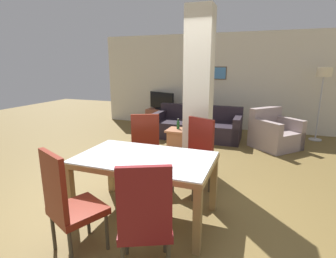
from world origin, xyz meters
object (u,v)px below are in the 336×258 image
object	(u,v)px
dining_table	(145,169)
floor_lamp	(323,79)
bottle	(178,125)
tv_stand	(162,117)
dining_chair_far_left	(145,148)
sofa	(197,127)
dining_chair_near_right	(145,218)
coffee_table	(181,139)
dining_chair_near_left	(68,202)
tv_screen	(162,101)
dining_chair_far_right	(196,154)
armchair	(274,135)

from	to	relation	value
dining_table	floor_lamp	xyz separation A→B (m)	(2.57, 4.53, 0.88)
bottle	tv_stand	distance (m)	2.33
dining_chair_far_left	sofa	xyz separation A→B (m)	(0.14, 2.84, -0.29)
dining_chair_near_right	bottle	size ratio (longest dim) A/B	4.64
bottle	floor_lamp	bearing A→B (deg)	29.90
coffee_table	dining_table	bearing A→B (deg)	-81.72
dining_chair_near_left	coffee_table	world-z (taller)	dining_chair_near_left
dining_chair_near_left	bottle	size ratio (longest dim) A/B	4.64
tv_screen	dining_chair_far_right	bearing A→B (deg)	141.65
dining_chair_near_right	dining_chair_far_right	bearing A→B (deg)	65.25
dining_table	dining_chair_near_left	size ratio (longest dim) A/B	1.48
dining_chair_far_left	coffee_table	world-z (taller)	dining_chair_far_left
dining_chair_near_right	armchair	world-z (taller)	dining_chair_near_right
dining_chair_near_left	sofa	world-z (taller)	dining_chair_near_left
tv_stand	floor_lamp	world-z (taller)	floor_lamp
coffee_table	floor_lamp	size ratio (longest dim) A/B	0.34
tv_stand	tv_screen	world-z (taller)	tv_screen
armchair	bottle	distance (m)	2.18
dining_table	coffee_table	bearing A→B (deg)	98.28
sofa	armchair	bearing A→B (deg)	173.67
armchair	bottle	size ratio (longest dim) A/B	5.18
dining_chair_near_right	dining_chair_far_right	size ratio (longest dim) A/B	1.00
dining_chair_near_left	tv_screen	bearing A→B (deg)	127.22
sofa	coffee_table	size ratio (longest dim) A/B	3.59
dining_chair_near_left	dining_chair_far_right	world-z (taller)	same
dining_chair_near_right	dining_chair_near_left	size ratio (longest dim) A/B	1.00
sofa	dining_chair_near_right	bearing A→B (deg)	98.23
dining_chair_near_left	tv_stand	world-z (taller)	dining_chair_near_left
tv_screen	dining_chair_far_left	bearing A→B (deg)	131.65
dining_chair_far_left	bottle	bearing A→B (deg)	-112.16
bottle	dining_table	bearing A→B (deg)	-80.30
dining_chair_far_right	dining_chair_near_right	bearing A→B (deg)	114.25
coffee_table	tv_screen	xyz separation A→B (m)	(-1.25, 2.05, 0.53)
armchair	tv_screen	bearing A→B (deg)	-68.70
coffee_table	tv_stand	world-z (taller)	tv_stand
dining_chair_far_right	tv_screen	distance (m)	4.40
tv_stand	floor_lamp	size ratio (longest dim) A/B	0.53
dining_table	dining_chair_near_right	distance (m)	0.96
floor_lamp	sofa	bearing A→B (deg)	-164.04
dining_chair_near_right	floor_lamp	xyz separation A→B (m)	(2.17, 5.40, 0.92)
dining_chair_far_right	floor_lamp	xyz separation A→B (m)	(2.17, 3.65, 0.92)
sofa	tv_screen	bearing A→B (deg)	-37.28
tv_stand	sofa	bearing A→B (deg)	-37.28
dining_table	armchair	bearing A→B (deg)	66.09
sofa	dining_chair_far_right	bearing A→B (deg)	103.16
dining_chair_far_left	coffee_table	size ratio (longest dim) A/B	1.79
dining_chair_far_left	dining_chair_far_right	bearing A→B (deg)	156.19
dining_chair_far_left	sofa	distance (m)	2.86
dining_chair_far_right	bottle	bearing A→B (deg)	-40.99
armchair	floor_lamp	bearing A→B (deg)	177.74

